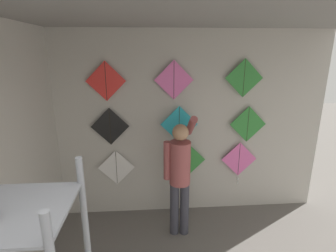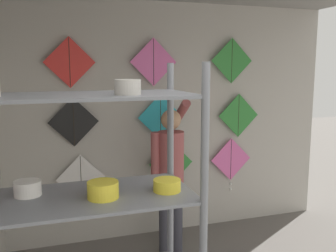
{
  "view_description": "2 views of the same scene",
  "coord_description": "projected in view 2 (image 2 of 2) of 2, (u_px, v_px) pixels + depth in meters",
  "views": [
    {
      "loc": [
        -0.46,
        -0.05,
        2.51
      ],
      "look_at": [
        -0.2,
        3.39,
        1.51
      ],
      "focal_mm": 28.0,
      "sensor_mm": 36.0,
      "label": 1
    },
    {
      "loc": [
        -1.29,
        -0.58,
        2.04
      ],
      "look_at": [
        -0.0,
        3.39,
        1.39
      ],
      "focal_mm": 40.0,
      "sensor_mm": 36.0,
      "label": 2
    }
  ],
  "objects": [
    {
      "name": "back_panel",
      "position": [
        160.0,
        121.0,
        4.54
      ],
      "size": [
        4.41,
        0.06,
        2.8
      ],
      "primitive_type": "cube",
      "color": "#BCB7AD",
      "rests_on": "ground"
    },
    {
      "name": "kite_6",
      "position": [
        69.0,
        62.0,
        4.03
      ],
      "size": [
        0.55,
        0.01,
        0.55
      ],
      "color": "red"
    },
    {
      "name": "kite_2",
      "position": [
        231.0,
        161.0,
        4.82
      ],
      "size": [
        0.55,
        0.04,
        0.69
      ],
      "color": "pink"
    },
    {
      "name": "shopkeeper",
      "position": [
        171.0,
        169.0,
        4.02
      ],
      "size": [
        0.43,
        0.58,
        1.71
      ],
      "rotation": [
        0.0,
        0.0,
        -0.08
      ],
      "color": "#383842",
      "rests_on": "ground"
    },
    {
      "name": "kite_5",
      "position": [
        239.0,
        116.0,
        4.76
      ],
      "size": [
        0.55,
        0.01,
        0.55
      ],
      "color": "#338C38"
    },
    {
      "name": "kite_0",
      "position": [
        81.0,
        178.0,
        4.25
      ],
      "size": [
        0.55,
        0.01,
        0.55
      ],
      "color": "white"
    },
    {
      "name": "kite_4",
      "position": [
        161.0,
        117.0,
        4.44
      ],
      "size": [
        0.55,
        0.01,
        0.55
      ],
      "color": "#28B2C6"
    },
    {
      "name": "kite_7",
      "position": [
        154.0,
        62.0,
        4.31
      ],
      "size": [
        0.55,
        0.01,
        0.55
      ],
      "color": "pink"
    },
    {
      "name": "kite_1",
      "position": [
        171.0,
        163.0,
        4.57
      ],
      "size": [
        0.55,
        0.01,
        0.55
      ],
      "color": "#338C38"
    },
    {
      "name": "kite_3",
      "position": [
        74.0,
        122.0,
        4.13
      ],
      "size": [
        0.55,
        0.01,
        0.55
      ],
      "color": "black"
    },
    {
      "name": "kite_8",
      "position": [
        232.0,
        61.0,
        4.62
      ],
      "size": [
        0.55,
        0.01,
        0.55
      ],
      "color": "#338C38"
    }
  ]
}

